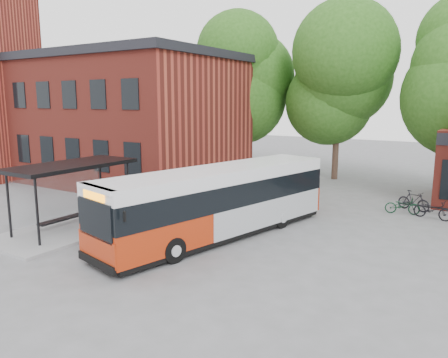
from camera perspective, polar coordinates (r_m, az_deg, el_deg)
The scene contains 9 objects.
ground at distance 17.59m, azimuth -6.90°, elevation -7.99°, with size 100.00×100.00×0.00m, color #5D5D5F.
station_building at distance 32.24m, azimuth -15.02°, elevation 7.70°, with size 18.40×10.40×8.50m, color maroon, non-canonical shape.
bus_shelter at distance 19.67m, azimuth -19.11°, elevation -2.16°, with size 3.60×7.00×2.90m, color black, non-canonical shape.
tree_0 at distance 33.35m, azimuth 2.40°, elevation 10.26°, with size 7.92×7.92×11.00m, color #224E15, non-canonical shape.
tree_1 at distance 31.42m, azimuth 14.62°, elevation 9.40°, with size 7.92×7.92×10.40m, color #224E15, non-canonical shape.
city_bus at distance 17.63m, azimuth -0.57°, elevation -3.10°, with size 2.37×11.11×2.82m, color #A82A0D, non-canonical shape.
bicycle_0 at distance 23.04m, azimuth 22.28°, elevation -3.22°, with size 0.56×1.61×0.85m, color black.
bicycle_1 at distance 23.96m, azimuth 23.53°, elevation -2.62°, with size 0.47×1.68×1.01m, color black.
bicycle_2 at distance 22.63m, azimuth 25.57°, elevation -3.62°, with size 0.60×1.72×0.91m, color black.
Camera 1 is at (10.62, -12.91, 5.48)m, focal length 35.00 mm.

